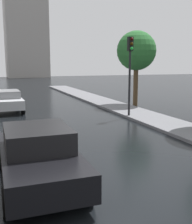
% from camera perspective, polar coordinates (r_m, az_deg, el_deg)
% --- Properties ---
extents(ground, '(120.00, 120.00, 0.00)m').
position_cam_1_polar(ground, '(7.61, 4.93, -13.82)').
color(ground, black).
extents(car_black_near_kerb, '(1.90, 4.18, 1.46)m').
position_cam_1_polar(car_black_near_kerb, '(7.38, -11.47, -8.58)').
color(car_black_near_kerb, black).
rests_on(car_black_near_kerb, ground).
extents(car_silver_mid_road, '(1.87, 4.22, 1.33)m').
position_cam_1_polar(car_silver_mid_road, '(18.96, -17.42, 2.25)').
color(car_silver_mid_road, '#B2B5BA').
rests_on(car_silver_mid_road, ground).
extents(traffic_light, '(0.26, 0.39, 4.30)m').
position_cam_1_polar(traffic_light, '(15.84, 6.85, 10.00)').
color(traffic_light, black).
rests_on(traffic_light, sidewalk_strip).
extents(street_tree_mid, '(2.76, 2.76, 5.29)m').
position_cam_1_polar(street_tree_mid, '(20.59, 8.10, 11.99)').
color(street_tree_mid, '#4C3823').
rests_on(street_tree_mid, ground).
extents(distant_tower, '(8.60, 10.76, 24.25)m').
position_cam_1_polar(distant_tower, '(66.19, -14.01, 15.90)').
color(distant_tower, '#9E9993').
rests_on(distant_tower, ground).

